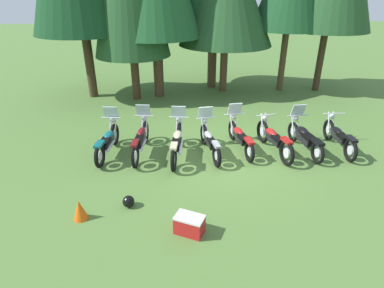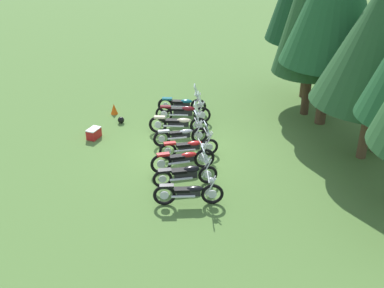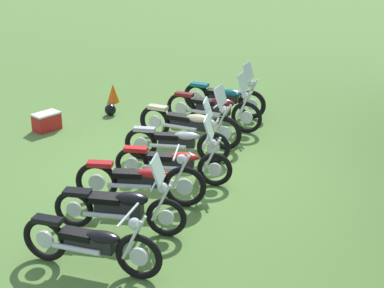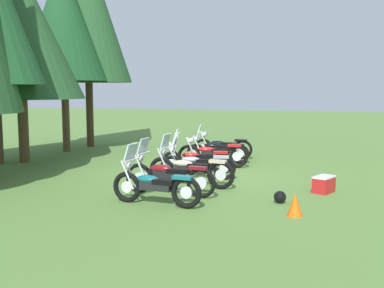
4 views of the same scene
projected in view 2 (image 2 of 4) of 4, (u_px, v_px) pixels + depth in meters
ground_plane at (184, 151)px, 17.93m from camera, size 80.00×80.00×0.00m
motorcycle_0 at (182, 104)px, 20.92m from camera, size 0.62×2.17×1.36m
motorcycle_1 at (184, 112)px, 20.02m from camera, size 0.61×2.37×1.38m
motorcycle_2 at (179, 123)px, 19.04m from camera, size 0.63×2.42×1.38m
motorcycle_3 at (182, 135)px, 18.17m from camera, size 0.60×2.17×1.35m
motorcycle_4 at (190, 146)px, 17.30m from camera, size 0.71×2.23×1.34m
motorcycle_5 at (183, 159)px, 16.40m from camera, size 0.70×2.29×1.03m
motorcycle_6 at (186, 173)px, 15.52m from camera, size 0.73×2.19×1.34m
motorcycle_7 at (189, 193)px, 14.54m from camera, size 0.71×2.20×1.01m
pine_tree_4 at (383, 36)px, 15.40m from camera, size 4.31×4.31×6.89m
picnic_cooler at (94, 133)px, 18.81m from camera, size 0.71×0.60×0.41m
traffic_cone at (114, 109)px, 20.95m from camera, size 0.32×0.32×0.48m
dropped_helmet at (121, 120)px, 20.12m from camera, size 0.28×0.28×0.28m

